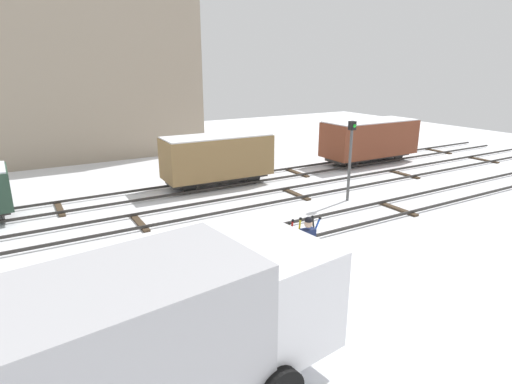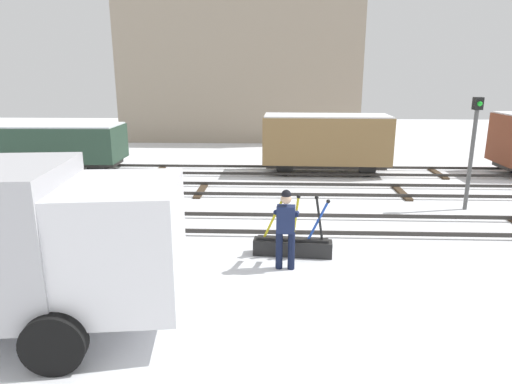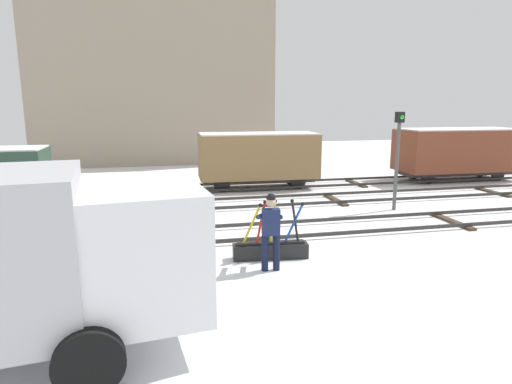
# 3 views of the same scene
# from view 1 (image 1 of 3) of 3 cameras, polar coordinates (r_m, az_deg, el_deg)

# --- Properties ---
(ground_plane) EXTENTS (60.00, 60.00, 0.00)m
(ground_plane) POSITION_cam_1_polar(r_m,az_deg,el_deg) (14.07, 2.60, -6.41)
(ground_plane) COLOR white
(track_main_line) EXTENTS (44.00, 1.94, 0.18)m
(track_main_line) POSITION_cam_1_polar(r_m,az_deg,el_deg) (14.03, 2.61, -5.99)
(track_main_line) COLOR #2D2B28
(track_main_line) RESTS_ON ground_plane
(track_siding_near) EXTENTS (44.00, 1.94, 0.18)m
(track_siding_near) POSITION_cam_1_polar(r_m,az_deg,el_deg) (17.04, -4.19, -1.83)
(track_siding_near) COLOR #2D2B28
(track_siding_near) RESTS_ON ground_plane
(track_siding_far) EXTENTS (44.00, 1.94, 0.18)m
(track_siding_far) POSITION_cam_1_polar(r_m,az_deg,el_deg) (19.80, -8.27, 0.72)
(track_siding_far) COLOR #2D2B28
(track_siding_far) RESTS_ON ground_plane
(switch_lever_frame) EXTENTS (1.82, 0.52, 1.45)m
(switch_lever_frame) POSITION_cam_1_polar(r_m,az_deg,el_deg) (12.30, 5.54, -8.76)
(switch_lever_frame) COLOR black
(switch_lever_frame) RESTS_ON ground_plane
(rail_worker) EXTENTS (0.58, 0.70, 1.75)m
(rail_worker) POSITION_cam_1_polar(r_m,az_deg,el_deg) (11.37, 6.97, -6.97)
(rail_worker) COLOR #111831
(rail_worker) RESTS_ON ground_plane
(delivery_truck) EXTENTS (6.58, 3.02, 2.75)m
(delivery_truck) POSITION_cam_1_polar(r_m,az_deg,el_deg) (6.94, -13.78, -18.59)
(delivery_truck) COLOR silver
(delivery_truck) RESTS_ON ground_plane
(signal_post) EXTENTS (0.24, 0.32, 3.40)m
(signal_post) POSITION_cam_1_polar(r_m,az_deg,el_deg) (17.87, 12.79, 5.32)
(signal_post) COLOR #4C4C4C
(signal_post) RESTS_ON ground_plane
(apartment_building) EXTENTS (14.68, 6.08, 11.11)m
(apartment_building) POSITION_cam_1_polar(r_m,az_deg,el_deg) (29.11, -23.49, 15.53)
(apartment_building) COLOR gray
(apartment_building) RESTS_ON ground_plane
(freight_car_mid_siding) EXTENTS (5.81, 2.33, 2.52)m
(freight_car_mid_siding) POSITION_cam_1_polar(r_m,az_deg,el_deg) (25.69, 15.25, 7.04)
(freight_car_mid_siding) COLOR #2D2B28
(freight_car_mid_siding) RESTS_ON ground_plane
(freight_car_far_end) EXTENTS (5.17, 2.12, 2.44)m
(freight_car_far_end) POSITION_cam_1_polar(r_m,az_deg,el_deg) (19.95, -5.30, 4.75)
(freight_car_far_end) COLOR #2D2B28
(freight_car_far_end) RESTS_ON ground_plane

